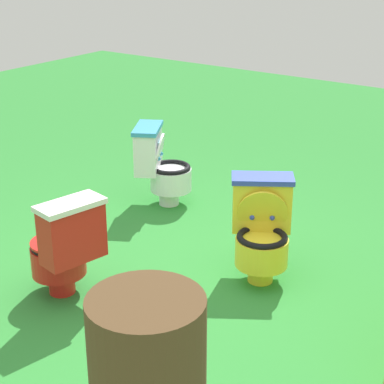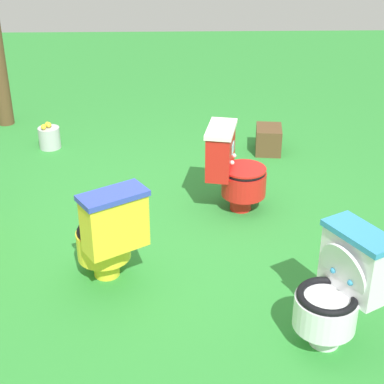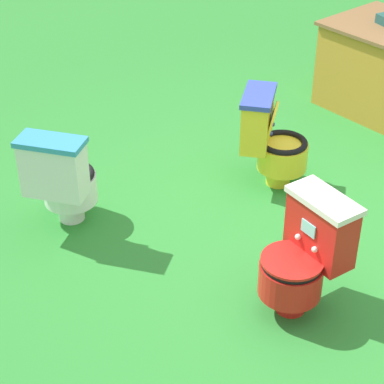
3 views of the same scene
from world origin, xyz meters
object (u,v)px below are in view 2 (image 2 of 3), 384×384
object	(u,v)px
toilet_red	(233,169)
toilet_yellow	(109,233)
toilet_white	(340,288)
small_crate	(268,140)
lemon_bucket	(49,137)

from	to	relation	value
toilet_red	toilet_yellow	distance (m)	1.36
toilet_yellow	toilet_red	bearing A→B (deg)	14.72
toilet_white	small_crate	xyz separation A→B (m)	(2.82, 0.00, -0.24)
toilet_red	lemon_bucket	distance (m)	2.24
toilet_white	small_crate	size ratio (longest dim) A/B	2.19
toilet_yellow	toilet_white	distance (m)	1.54
small_crate	toilet_yellow	bearing A→B (deg)	147.39
toilet_red	lemon_bucket	world-z (taller)	toilet_red
lemon_bucket	toilet_white	bearing A→B (deg)	-142.98
toilet_yellow	lemon_bucket	bearing A→B (deg)	77.52
toilet_yellow	toilet_white	size ratio (longest dim) A/B	1.00
small_crate	lemon_bucket	distance (m)	2.25
small_crate	lemon_bucket	world-z (taller)	lemon_bucket
toilet_red	toilet_yellow	size ratio (longest dim) A/B	1.00
lemon_bucket	small_crate	bearing A→B (deg)	-94.09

